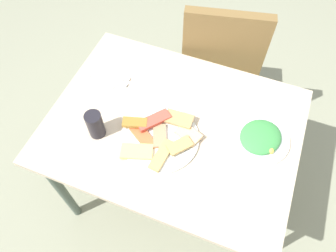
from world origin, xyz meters
name	(u,v)px	position (x,y,z in m)	size (l,w,h in m)	color
ground_plane	(172,188)	(0.00, 0.00, 0.00)	(6.00, 6.00, 0.00)	gray
dining_table	(173,135)	(0.00, 0.00, 0.63)	(1.03, 0.78, 0.72)	beige
dining_chair	(220,60)	(0.05, 0.60, 0.53)	(0.50, 0.50, 0.93)	brown
pide_platter	(160,137)	(-0.03, -0.08, 0.73)	(0.33, 0.32, 0.04)	white
salad_plate_greens	(260,138)	(0.35, 0.06, 0.73)	(0.24, 0.24, 0.04)	white
soda_can	(95,125)	(-0.27, -0.15, 0.78)	(0.07, 0.07, 0.12)	black
paper_napkin	(109,77)	(-0.36, 0.13, 0.72)	(0.12, 0.12, 0.00)	white
fork	(107,79)	(-0.36, 0.11, 0.72)	(0.20, 0.02, 0.01)	silver
spoon	(111,74)	(-0.36, 0.15, 0.72)	(0.19, 0.01, 0.01)	silver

